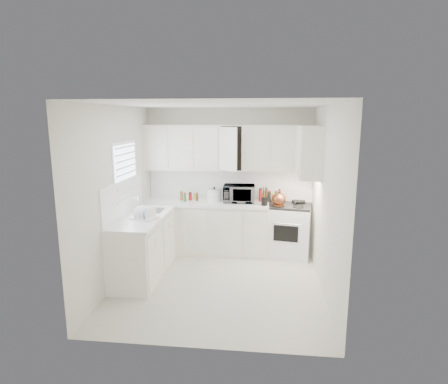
# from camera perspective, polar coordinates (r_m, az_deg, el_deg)

# --- Properties ---
(floor) EXTENTS (3.20, 3.20, 0.00)m
(floor) POSITION_cam_1_polar(r_m,az_deg,el_deg) (5.69, -0.80, -13.84)
(floor) COLOR beige
(floor) RESTS_ON ground
(ceiling) EXTENTS (3.20, 3.20, 0.00)m
(ceiling) POSITION_cam_1_polar(r_m,az_deg,el_deg) (5.16, -0.88, 13.31)
(ceiling) COLOR white
(ceiling) RESTS_ON ground
(wall_back) EXTENTS (3.00, 0.00, 3.00)m
(wall_back) POSITION_cam_1_polar(r_m,az_deg,el_deg) (6.84, 0.83, 1.89)
(wall_back) COLOR silver
(wall_back) RESTS_ON ground
(wall_front) EXTENTS (3.00, 0.00, 3.00)m
(wall_front) POSITION_cam_1_polar(r_m,az_deg,el_deg) (3.74, -3.89, -6.15)
(wall_front) COLOR silver
(wall_front) RESTS_ON ground
(wall_left) EXTENTS (0.00, 3.20, 3.20)m
(wall_left) POSITION_cam_1_polar(r_m,az_deg,el_deg) (5.66, -16.09, -0.56)
(wall_left) COLOR silver
(wall_left) RESTS_ON ground
(wall_right) EXTENTS (0.00, 3.20, 3.20)m
(wall_right) POSITION_cam_1_polar(r_m,az_deg,el_deg) (5.30, 15.46, -1.30)
(wall_right) COLOR silver
(wall_right) RESTS_ON ground
(window_blinds) EXTENTS (0.06, 0.96, 1.06)m
(window_blinds) POSITION_cam_1_polar(r_m,az_deg,el_deg) (5.93, -14.77, 2.49)
(window_blinds) COLOR white
(window_blinds) RESTS_ON wall_left
(lower_cabinets_back) EXTENTS (2.22, 0.60, 0.90)m
(lower_cabinets_back) POSITION_cam_1_polar(r_m,az_deg,el_deg) (6.79, -2.73, -5.57)
(lower_cabinets_back) COLOR silver
(lower_cabinets_back) RESTS_ON floor
(lower_cabinets_left) EXTENTS (0.60, 1.60, 0.90)m
(lower_cabinets_left) POSITION_cam_1_polar(r_m,az_deg,el_deg) (5.96, -12.21, -8.26)
(lower_cabinets_left) COLOR silver
(lower_cabinets_left) RESTS_ON floor
(countertop_back) EXTENTS (2.24, 0.64, 0.05)m
(countertop_back) POSITION_cam_1_polar(r_m,az_deg,el_deg) (6.66, -2.78, -1.68)
(countertop_back) COLOR white
(countertop_back) RESTS_ON lower_cabinets_back
(countertop_left) EXTENTS (0.64, 1.62, 0.05)m
(countertop_left) POSITION_cam_1_polar(r_m,az_deg,el_deg) (5.82, -12.32, -3.85)
(countertop_left) COLOR white
(countertop_left) RESTS_ON lower_cabinets_left
(backsplash_back) EXTENTS (2.98, 0.02, 0.55)m
(backsplash_back) POSITION_cam_1_polar(r_m,az_deg,el_deg) (6.84, 0.82, 1.25)
(backsplash_back) COLOR white
(backsplash_back) RESTS_ON wall_back
(backsplash_left) EXTENTS (0.02, 1.60, 0.55)m
(backsplash_left) POSITION_cam_1_polar(r_m,az_deg,el_deg) (5.85, -15.23, -0.88)
(backsplash_left) COLOR white
(backsplash_left) RESTS_ON wall_left
(upper_cabinets_back) EXTENTS (3.00, 0.33, 0.80)m
(upper_cabinets_back) POSITION_cam_1_polar(r_m,az_deg,el_deg) (6.64, 0.70, 3.36)
(upper_cabinets_back) COLOR silver
(upper_cabinets_back) RESTS_ON wall_back
(upper_cabinets_right) EXTENTS (0.33, 0.90, 0.80)m
(upper_cabinets_right) POSITION_cam_1_polar(r_m,az_deg,el_deg) (6.04, 12.82, 2.27)
(upper_cabinets_right) COLOR silver
(upper_cabinets_right) RESTS_ON wall_right
(sink) EXTENTS (0.42, 0.38, 0.30)m
(sink) POSITION_cam_1_polar(r_m,az_deg,el_deg) (6.10, -11.34, -1.69)
(sink) COLOR gray
(sink) RESTS_ON countertop_left
(stove) EXTENTS (0.87, 0.76, 1.19)m
(stove) POSITION_cam_1_polar(r_m,az_deg,el_deg) (6.68, 9.83, -4.71)
(stove) COLOR white
(stove) RESTS_ON floor
(tea_kettle) EXTENTS (0.33, 0.30, 0.26)m
(tea_kettle) POSITION_cam_1_polar(r_m,az_deg,el_deg) (6.40, 8.45, -0.98)
(tea_kettle) COLOR brown
(tea_kettle) RESTS_ON stove
(frying_pan) EXTENTS (0.37, 0.47, 0.04)m
(frying_pan) POSITION_cam_1_polar(r_m,az_deg,el_deg) (6.76, 11.38, -1.35)
(frying_pan) COLOR black
(frying_pan) RESTS_ON stove
(microwave) EXTENTS (0.56, 0.32, 0.37)m
(microwave) POSITION_cam_1_polar(r_m,az_deg,el_deg) (6.58, 2.33, 0.05)
(microwave) COLOR gray
(microwave) RESTS_ON countertop_back
(rice_cooker) EXTENTS (0.28, 0.28, 0.26)m
(rice_cooker) POSITION_cam_1_polar(r_m,az_deg,el_deg) (6.66, -1.50, -0.30)
(rice_cooker) COLOR white
(rice_cooker) RESTS_ON countertop_back
(paper_towel) EXTENTS (0.12, 0.12, 0.27)m
(paper_towel) POSITION_cam_1_polar(r_m,az_deg,el_deg) (6.80, 0.89, -0.01)
(paper_towel) COLOR white
(paper_towel) RESTS_ON countertop_back
(utensil_crock) EXTENTS (0.13, 0.13, 0.34)m
(utensil_crock) POSITION_cam_1_polar(r_m,az_deg,el_deg) (6.34, 6.22, -0.59)
(utensil_crock) COLOR black
(utensil_crock) RESTS_ON countertop_back
(dish_rack) EXTENTS (0.43, 0.37, 0.20)m
(dish_rack) POSITION_cam_1_polar(r_m,az_deg,el_deg) (5.62, -12.16, -3.06)
(dish_rack) COLOR white
(dish_rack) RESTS_ON countertop_left
(spice_left_0) EXTENTS (0.06, 0.06, 0.13)m
(spice_left_0) POSITION_cam_1_polar(r_m,az_deg,el_deg) (6.85, -6.42, -0.59)
(spice_left_0) COLOR #A0592B
(spice_left_0) RESTS_ON countertop_back
(spice_left_1) EXTENTS (0.06, 0.06, 0.13)m
(spice_left_1) POSITION_cam_1_polar(r_m,az_deg,el_deg) (6.75, -5.97, -0.77)
(spice_left_1) COLOR #21652D
(spice_left_1) RESTS_ON countertop_back
(spice_left_2) EXTENTS (0.06, 0.06, 0.13)m
(spice_left_2) POSITION_cam_1_polar(r_m,az_deg,el_deg) (6.82, -5.19, -0.62)
(spice_left_2) COLOR #B31A17
(spice_left_2) RESTS_ON countertop_back
(spice_left_3) EXTENTS (0.06, 0.06, 0.13)m
(spice_left_3) POSITION_cam_1_polar(r_m,az_deg,el_deg) (6.72, -4.72, -0.80)
(spice_left_3) COLOR #CBD331
(spice_left_3) RESTS_ON countertop_back
(spice_left_4) EXTENTS (0.06, 0.06, 0.13)m
(spice_left_4) POSITION_cam_1_polar(r_m,az_deg,el_deg) (6.79, -3.95, -0.65)
(spice_left_4) COLOR #592E19
(spice_left_4) RESTS_ON countertop_back
(sauce_right_0) EXTENTS (0.06, 0.06, 0.19)m
(sauce_right_0) POSITION_cam_1_polar(r_m,az_deg,el_deg) (6.72, 5.64, -0.55)
(sauce_right_0) COLOR #B31A17
(sauce_right_0) RESTS_ON countertop_back
(sauce_right_1) EXTENTS (0.06, 0.06, 0.19)m
(sauce_right_1) POSITION_cam_1_polar(r_m,az_deg,el_deg) (6.66, 6.11, -0.67)
(sauce_right_1) COLOR #CBD331
(sauce_right_1) RESTS_ON countertop_back
(sauce_right_2) EXTENTS (0.06, 0.06, 0.19)m
(sauce_right_2) POSITION_cam_1_polar(r_m,az_deg,el_deg) (6.72, 6.58, -0.57)
(sauce_right_2) COLOR #592E19
(sauce_right_2) RESTS_ON countertop_back
(sauce_right_3) EXTENTS (0.06, 0.06, 0.19)m
(sauce_right_3) POSITION_cam_1_polar(r_m,az_deg,el_deg) (6.66, 7.05, -0.69)
(sauce_right_3) COLOR black
(sauce_right_3) RESTS_ON countertop_back
(sauce_right_4) EXTENTS (0.06, 0.06, 0.19)m
(sauce_right_4) POSITION_cam_1_polar(r_m,az_deg,el_deg) (6.72, 7.52, -0.59)
(sauce_right_4) COLOR #A0592B
(sauce_right_4) RESTS_ON countertop_back
(sauce_right_5) EXTENTS (0.06, 0.06, 0.19)m
(sauce_right_5) POSITION_cam_1_polar(r_m,az_deg,el_deg) (6.66, 8.00, -0.71)
(sauce_right_5) COLOR #21652D
(sauce_right_5) RESTS_ON countertop_back
(sauce_right_6) EXTENTS (0.06, 0.06, 0.19)m
(sauce_right_6) POSITION_cam_1_polar(r_m,az_deg,el_deg) (6.72, 8.45, -0.61)
(sauce_right_6) COLOR #B31A17
(sauce_right_6) RESTS_ON countertop_back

